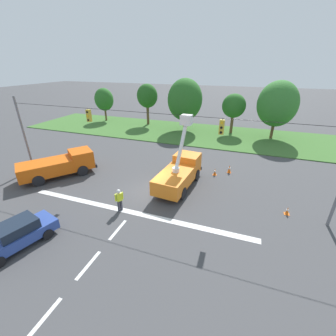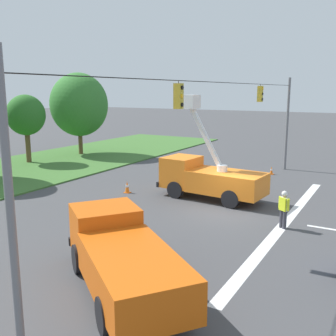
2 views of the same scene
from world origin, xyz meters
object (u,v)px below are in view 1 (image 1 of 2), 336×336
object	(u,v)px
traffic_cone_foreground_left	(229,169)
tree_far_west	(104,100)
utility_truck_support_near	(60,165)
traffic_cone_mid_right	(181,159)
sedan_blue	(17,234)
traffic_cone_foreground_right	(287,211)
tree_centre	(185,100)
traffic_cone_mid_left	(215,172)
tree_far_east	(277,104)
utility_truck_bucket_lift	(180,172)
tree_east	(234,106)
tree_west	(147,96)
road_worker	(119,199)

from	to	relation	value
traffic_cone_foreground_left	tree_far_west	bearing A→B (deg)	148.49
utility_truck_support_near	traffic_cone_mid_right	bearing A→B (deg)	34.72
sedan_blue	traffic_cone_foreground_right	bearing A→B (deg)	29.52
tree_centre	utility_truck_support_near	size ratio (longest dim) A/B	1.18
tree_centre	sedan_blue	distance (m)	27.81
traffic_cone_mid_left	sedan_blue	bearing A→B (deg)	-125.68
tree_far_east	utility_truck_bucket_lift	world-z (taller)	tree_far_east
tree_far_west	utility_truck_bucket_lift	world-z (taller)	utility_truck_bucket_lift
tree_east	sedan_blue	bearing A→B (deg)	-108.62
tree_far_west	traffic_cone_foreground_left	size ratio (longest dim) A/B	7.09
traffic_cone_foreground_left	traffic_cone_foreground_right	xyz separation A→B (m)	(4.62, -5.51, -0.12)
traffic_cone_foreground_right	tree_far_west	bearing A→B (deg)	144.75
tree_centre	traffic_cone_foreground_right	size ratio (longest dim) A/B	12.92
traffic_cone_foreground_left	tree_east	bearing A→B (deg)	94.90
traffic_cone_foreground_right	traffic_cone_mid_right	size ratio (longest dim) A/B	0.81
traffic_cone_foreground_left	traffic_cone_mid_left	xyz separation A→B (m)	(-1.26, -1.00, -0.07)
tree_centre	traffic_cone_mid_right	distance (m)	13.58
tree_west	tree_east	bearing A→B (deg)	-2.44
tree_centre	traffic_cone_foreground_right	world-z (taller)	tree_centre
traffic_cone_mid_left	traffic_cone_foreground_left	bearing A→B (deg)	38.41
tree_far_west	traffic_cone_foreground_left	bearing A→B (deg)	-31.51
utility_truck_bucket_lift	traffic_cone_mid_right	world-z (taller)	utility_truck_bucket_lift
tree_east	traffic_cone_mid_right	size ratio (longest dim) A/B	7.80
tree_east	tree_far_east	bearing A→B (deg)	-8.43
sedan_blue	traffic_cone_foreground_left	bearing A→B (deg)	52.91
tree_far_west	utility_truck_bucket_lift	distance (m)	27.59
tree_west	traffic_cone_mid_left	world-z (taller)	tree_west
utility_truck_bucket_lift	sedan_blue	distance (m)	12.26
traffic_cone_mid_right	sedan_blue	bearing A→B (deg)	-110.21
tree_west	utility_truck_support_near	size ratio (longest dim) A/B	1.02
tree_west	tree_east	distance (m)	14.21
road_worker	traffic_cone_foreground_left	size ratio (longest dim) A/B	2.14
tree_far_east	tree_far_west	bearing A→B (deg)	177.10
tree_west	tree_centre	distance (m)	7.12
traffic_cone_mid_right	road_worker	bearing A→B (deg)	-99.49
tree_east	traffic_cone_mid_left	xyz separation A→B (m)	(-0.05, -15.09, -3.79)
tree_far_west	road_worker	bearing A→B (deg)	-54.38
tree_far_west	traffic_cone_mid_left	world-z (taller)	tree_far_west
traffic_cone_mid_right	tree_far_east	bearing A→B (deg)	52.15
utility_truck_bucket_lift	traffic_cone_mid_left	world-z (taller)	utility_truck_bucket_lift
sedan_blue	traffic_cone_mid_right	size ratio (longest dim) A/B	6.11
tree_west	road_worker	size ratio (longest dim) A/B	3.85
tree_east	utility_truck_bucket_lift	distance (m)	18.56
tree_centre	sedan_blue	world-z (taller)	tree_centre
tree_far_west	tree_centre	distance (m)	15.64
tree_east	sedan_blue	size ratio (longest dim) A/B	1.28
road_worker	traffic_cone_mid_left	distance (m)	9.93
tree_centre	utility_truck_support_near	world-z (taller)	tree_centre
tree_west	tree_centre	size ratio (longest dim) A/B	0.86
road_worker	traffic_cone_foreground_right	size ratio (longest dim) A/B	2.89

